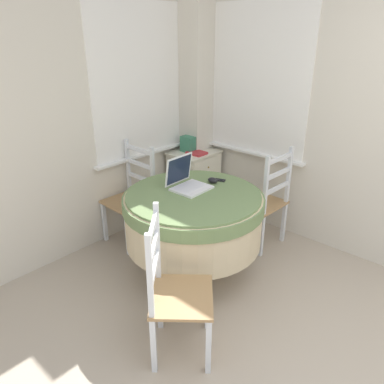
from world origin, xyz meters
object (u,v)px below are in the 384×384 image
(dining_chair_near_right_window, at_px, (264,202))
(cell_phone, at_px, (219,180))
(computer_mouse, at_px, (213,180))
(dining_chair_near_back_window, at_px, (132,198))
(laptop, at_px, (187,182))
(dining_chair_camera_near, at_px, (175,292))
(corner_cabinet, at_px, (194,182))
(round_dining_table, at_px, (193,215))
(storage_box, at_px, (189,144))
(book_on_cabinet, at_px, (197,153))

(dining_chair_near_right_window, bearing_deg, cell_phone, 157.43)
(computer_mouse, relative_size, dining_chair_near_back_window, 0.10)
(laptop, bearing_deg, dining_chair_camera_near, -142.08)
(cell_phone, distance_m, dining_chair_near_back_window, 0.92)
(computer_mouse, bearing_deg, dining_chair_near_back_window, 106.94)
(cell_phone, distance_m, corner_cabinet, 1.07)
(dining_chair_camera_near, bearing_deg, laptop, 37.92)
(cell_phone, relative_size, dining_chair_near_back_window, 0.12)
(round_dining_table, distance_m, cell_phone, 0.41)
(laptop, xyz_separation_m, storage_box, (0.86, 0.76, -0.01))
(computer_mouse, bearing_deg, corner_cabinet, 50.42)
(dining_chair_near_right_window, bearing_deg, corner_cabinet, 83.44)
(storage_box, bearing_deg, dining_chair_camera_near, -140.15)
(cell_phone, height_order, dining_chair_near_back_window, dining_chair_near_back_window)
(dining_chair_near_right_window, relative_size, storage_box, 5.74)
(dining_chair_near_right_window, bearing_deg, laptop, 159.36)
(computer_mouse, xyz_separation_m, corner_cabinet, (0.66, 0.79, -0.42))
(dining_chair_camera_near, relative_size, corner_cabinet, 1.37)
(computer_mouse, distance_m, dining_chair_near_right_window, 0.66)
(computer_mouse, xyz_separation_m, dining_chair_camera_near, (-0.98, -0.50, -0.33))
(computer_mouse, bearing_deg, laptop, 158.42)
(dining_chair_near_right_window, distance_m, dining_chair_camera_near, 1.55)
(round_dining_table, height_order, cell_phone, cell_phone)
(round_dining_table, xyz_separation_m, computer_mouse, (0.28, 0.03, 0.22))
(round_dining_table, xyz_separation_m, corner_cabinet, (0.94, 0.83, -0.21))
(dining_chair_camera_near, height_order, storage_box, dining_chair_camera_near)
(dining_chair_near_back_window, xyz_separation_m, book_on_cabinet, (0.86, -0.08, 0.27))
(dining_chair_near_back_window, bearing_deg, laptop, -88.43)
(dining_chair_near_right_window, bearing_deg, dining_chair_near_back_window, 128.15)
(round_dining_table, relative_size, dining_chair_near_back_window, 1.16)
(corner_cabinet, bearing_deg, storage_box, 114.49)
(round_dining_table, xyz_separation_m, dining_chair_near_right_window, (0.82, -0.17, -0.11))
(round_dining_table, xyz_separation_m, cell_phone, (0.36, 0.02, 0.20))
(laptop, distance_m, dining_chair_camera_near, 1.02)
(cell_phone, distance_m, dining_chair_near_right_window, 0.59)
(cell_phone, height_order, storage_box, storage_box)
(corner_cabinet, bearing_deg, book_on_cabinet, -120.60)
(round_dining_table, relative_size, corner_cabinet, 1.59)
(cell_phone, xyz_separation_m, corner_cabinet, (0.58, 0.80, -0.40))
(cell_phone, bearing_deg, laptop, 162.39)
(round_dining_table, distance_m, storage_box, 1.29)
(storage_box, relative_size, book_on_cabinet, 0.89)
(dining_chair_near_right_window, height_order, corner_cabinet, dining_chair_near_right_window)
(dining_chair_near_back_window, relative_size, book_on_cabinet, 5.08)
(dining_chair_near_back_window, relative_size, dining_chair_near_right_window, 1.00)
(dining_chair_near_right_window, bearing_deg, storage_box, 85.04)
(dining_chair_camera_near, distance_m, storage_box, 2.12)
(dining_chair_near_back_window, distance_m, storage_box, 0.94)
(cell_phone, distance_m, storage_box, 1.02)
(computer_mouse, relative_size, book_on_cabinet, 0.48)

